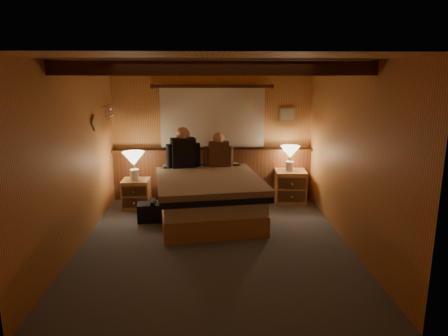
{
  "coord_description": "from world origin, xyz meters",
  "views": [
    {
      "loc": [
        -0.05,
        -5.11,
        2.22
      ],
      "look_at": [
        0.15,
        0.4,
        0.95
      ],
      "focal_mm": 32.0,
      "sensor_mm": 36.0,
      "label": 1
    }
  ],
  "objects_px": {
    "duffel_bag": "(153,212)",
    "nightstand_right": "(290,187)",
    "bed": "(208,196)",
    "nightstand_left": "(136,194)",
    "lamp_left": "(134,160)",
    "person_right": "(219,152)",
    "lamp_right": "(290,153)",
    "person_left": "(183,151)"
  },
  "relations": [
    {
      "from": "duffel_bag",
      "to": "nightstand_right",
      "type": "bearing_deg",
      "value": 14.01
    },
    {
      "from": "bed",
      "to": "nightstand_left",
      "type": "relative_size",
      "value": 4.45
    },
    {
      "from": "nightstand_left",
      "to": "lamp_left",
      "type": "distance_m",
      "value": 0.6
    },
    {
      "from": "bed",
      "to": "duffel_bag",
      "type": "height_order",
      "value": "bed"
    },
    {
      "from": "person_right",
      "to": "lamp_right",
      "type": "bearing_deg",
      "value": 0.7
    },
    {
      "from": "nightstand_left",
      "to": "lamp_right",
      "type": "relative_size",
      "value": 1.11
    },
    {
      "from": "duffel_bag",
      "to": "bed",
      "type": "bearing_deg",
      "value": 0.5
    },
    {
      "from": "lamp_left",
      "to": "nightstand_right",
      "type": "bearing_deg",
      "value": 5.05
    },
    {
      "from": "lamp_left",
      "to": "person_right",
      "type": "bearing_deg",
      "value": 7.89
    },
    {
      "from": "lamp_right",
      "to": "duffel_bag",
      "type": "bearing_deg",
      "value": -159.84
    },
    {
      "from": "lamp_left",
      "to": "lamp_right",
      "type": "relative_size",
      "value": 1.1
    },
    {
      "from": "nightstand_left",
      "to": "lamp_left",
      "type": "bearing_deg",
      "value": -102.76
    },
    {
      "from": "lamp_left",
      "to": "person_right",
      "type": "height_order",
      "value": "person_right"
    },
    {
      "from": "person_left",
      "to": "duffel_bag",
      "type": "height_order",
      "value": "person_left"
    },
    {
      "from": "lamp_left",
      "to": "duffel_bag",
      "type": "relative_size",
      "value": 0.98
    },
    {
      "from": "person_left",
      "to": "person_right",
      "type": "bearing_deg",
      "value": -9.77
    },
    {
      "from": "bed",
      "to": "lamp_left",
      "type": "relative_size",
      "value": 4.52
    },
    {
      "from": "nightstand_right",
      "to": "nightstand_left",
      "type": "bearing_deg",
      "value": -171.48
    },
    {
      "from": "bed",
      "to": "nightstand_left",
      "type": "bearing_deg",
      "value": 147.8
    },
    {
      "from": "nightstand_right",
      "to": "duffel_bag",
      "type": "xyz_separation_m",
      "value": [
        -2.34,
        -0.86,
        -0.14
      ]
    },
    {
      "from": "nightstand_right",
      "to": "lamp_right",
      "type": "xyz_separation_m",
      "value": [
        -0.03,
        -0.02,
        0.61
      ]
    },
    {
      "from": "lamp_left",
      "to": "person_right",
      "type": "distance_m",
      "value": 1.45
    },
    {
      "from": "person_right",
      "to": "duffel_bag",
      "type": "distance_m",
      "value": 1.55
    },
    {
      "from": "lamp_left",
      "to": "lamp_right",
      "type": "bearing_deg",
      "value": 4.77
    },
    {
      "from": "nightstand_left",
      "to": "person_left",
      "type": "height_order",
      "value": "person_left"
    },
    {
      "from": "bed",
      "to": "lamp_left",
      "type": "distance_m",
      "value": 1.44
    },
    {
      "from": "person_left",
      "to": "person_right",
      "type": "xyz_separation_m",
      "value": [
        0.61,
        0.05,
        -0.04
      ]
    },
    {
      "from": "bed",
      "to": "nightstand_left",
      "type": "height_order",
      "value": "bed"
    },
    {
      "from": "person_left",
      "to": "bed",
      "type": "bearing_deg",
      "value": -71.83
    },
    {
      "from": "nightstand_left",
      "to": "person_left",
      "type": "relative_size",
      "value": 0.69
    },
    {
      "from": "lamp_left",
      "to": "person_left",
      "type": "xyz_separation_m",
      "value": [
        0.82,
        0.15,
        0.13
      ]
    },
    {
      "from": "nightstand_right",
      "to": "person_left",
      "type": "relative_size",
      "value": 0.81
    },
    {
      "from": "lamp_left",
      "to": "person_left",
      "type": "distance_m",
      "value": 0.85
    },
    {
      "from": "nightstand_left",
      "to": "person_right",
      "type": "distance_m",
      "value": 1.59
    },
    {
      "from": "nightstand_right",
      "to": "lamp_left",
      "type": "distance_m",
      "value": 2.78
    },
    {
      "from": "lamp_right",
      "to": "nightstand_right",
      "type": "bearing_deg",
      "value": 29.15
    },
    {
      "from": "bed",
      "to": "nightstand_left",
      "type": "xyz_separation_m",
      "value": [
        -1.24,
        0.56,
        -0.11
      ]
    },
    {
      "from": "bed",
      "to": "lamp_right",
      "type": "xyz_separation_m",
      "value": [
        1.44,
        0.74,
        0.54
      ]
    },
    {
      "from": "lamp_right",
      "to": "bed",
      "type": "bearing_deg",
      "value": -152.66
    },
    {
      "from": "person_right",
      "to": "duffel_bag",
      "type": "relative_size",
      "value": 1.23
    },
    {
      "from": "nightstand_left",
      "to": "lamp_right",
      "type": "height_order",
      "value": "lamp_right"
    },
    {
      "from": "nightstand_right",
      "to": "duffel_bag",
      "type": "bearing_deg",
      "value": -155.53
    }
  ]
}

